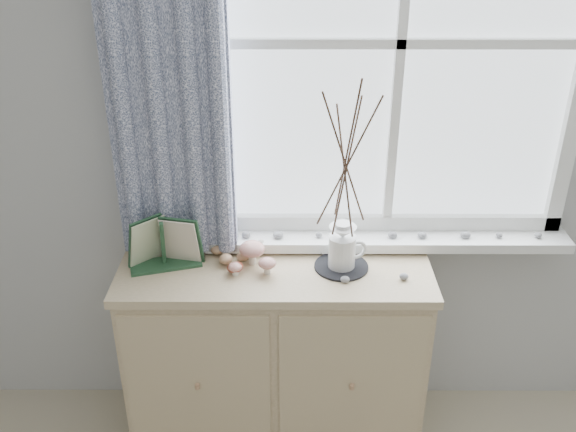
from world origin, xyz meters
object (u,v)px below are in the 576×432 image
at_px(toadstool_cluster, 254,255).
at_px(twig_pitcher, 346,159).
at_px(sideboard, 276,355).
at_px(botanical_book, 162,245).

xyz_separation_m(toadstool_cluster, twig_pitcher, (0.33, -0.00, 0.39)).
height_order(sideboard, twig_pitcher, twig_pitcher).
height_order(botanical_book, twig_pitcher, twig_pitcher).
relative_size(sideboard, twig_pitcher, 1.54).
bearing_deg(twig_pitcher, toadstool_cluster, 158.70).
relative_size(sideboard, toadstool_cluster, 6.66).
bearing_deg(botanical_book, sideboard, -14.50).
bearing_deg(sideboard, botanical_book, -178.50).
xyz_separation_m(sideboard, toadstool_cluster, (-0.08, 0.01, 0.48)).
height_order(botanical_book, toadstool_cluster, botanical_book).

